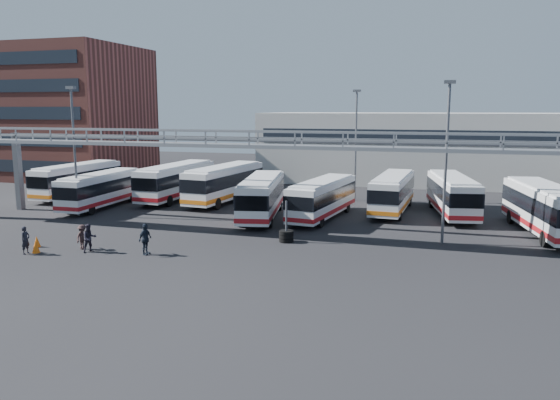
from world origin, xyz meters
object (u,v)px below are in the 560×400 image
(light_pole_left, at_px, (74,144))
(bus_4, at_px, (262,195))
(light_pole_mid, at_px, (446,154))
(bus_1, at_px, (101,189))
(bus_7, at_px, (452,194))
(pedestrian_b, at_px, (89,238))
(bus_2, at_px, (177,180))
(pedestrian_a, at_px, (25,240))
(pedestrian_c, at_px, (82,237))
(light_pole_back, at_px, (356,139))
(bus_0, at_px, (78,179))
(cone_left, at_px, (36,247))
(tire_stack, at_px, (286,235))
(pedestrian_d, at_px, (145,239))
(bus_5, at_px, (323,197))
(bus_6, at_px, (393,191))
(bus_3, at_px, (225,182))
(cone_right, at_px, (37,242))
(bus_8, at_px, (545,208))

(light_pole_left, xyz_separation_m, bus_4, (14.35, 3.45, -3.94))
(light_pole_mid, relative_size, bus_1, 1.01)
(bus_7, bearing_deg, pedestrian_b, -149.11)
(bus_2, xyz_separation_m, bus_7, (24.74, -0.57, -0.10))
(bus_7, distance_m, pedestrian_a, 31.17)
(pedestrian_a, height_order, pedestrian_c, pedestrian_a)
(light_pole_back, relative_size, bus_0, 0.95)
(light_pole_back, xyz_separation_m, cone_left, (-15.19, -24.41, -5.36))
(light_pole_mid, relative_size, tire_stack, 3.79)
(bus_7, bearing_deg, bus_4, -169.57)
(light_pole_mid, xyz_separation_m, light_pole_back, (-8.00, 15.00, 0.00))
(light_pole_left, height_order, bus_2, light_pole_left)
(pedestrian_a, height_order, pedestrian_d, pedestrian_d)
(bus_2, height_order, cone_left, bus_2)
(bus_7, xyz_separation_m, pedestrian_d, (-17.35, -17.73, -0.83))
(bus_1, bearing_deg, bus_5, 0.86)
(bus_2, xyz_separation_m, bus_5, (15.06, -4.79, -0.18))
(bus_1, relative_size, bus_7, 0.93)
(pedestrian_c, bearing_deg, bus_5, -37.32)
(bus_6, bearing_deg, bus_7, 1.70)
(light_pole_mid, height_order, pedestrian_c, light_pole_mid)
(light_pole_mid, bearing_deg, pedestrian_c, -159.46)
(bus_1, height_order, bus_2, bus_2)
(light_pole_back, distance_m, pedestrian_a, 29.67)
(light_pole_mid, bearing_deg, pedestrian_a, -157.44)
(pedestrian_c, bearing_deg, bus_1, 34.47)
(light_pole_left, relative_size, bus_5, 1.00)
(bus_2, distance_m, bus_3, 4.88)
(bus_2, bearing_deg, bus_7, 0.45)
(bus_2, bearing_deg, pedestrian_a, -86.70)
(bus_3, height_order, pedestrian_d, bus_3)
(light_pole_back, distance_m, tire_stack, 18.35)
(bus_0, distance_m, pedestrian_b, 22.30)
(light_pole_left, xyz_separation_m, pedestrian_c, (6.96, -8.88, -4.96))
(pedestrian_a, bearing_deg, bus_7, -49.88)
(bus_0, distance_m, bus_3, 14.88)
(cone_right, bearing_deg, cone_left, -51.77)
(bus_3, bearing_deg, light_pole_mid, -22.51)
(bus_1, bearing_deg, bus_0, 140.59)
(light_pole_left, bearing_deg, cone_right, -67.20)
(bus_5, xyz_separation_m, bus_7, (9.68, 4.21, 0.09))
(bus_1, relative_size, bus_4, 0.92)
(bus_2, height_order, bus_6, bus_2)
(bus_7, distance_m, tire_stack, 16.11)
(bus_1, xyz_separation_m, pedestrian_c, (7.33, -12.61, -0.91))
(light_pole_back, bearing_deg, bus_0, -167.26)
(bus_8, bearing_deg, pedestrian_a, -164.59)
(bus_0, relative_size, bus_2, 0.96)
(bus_8, bearing_deg, tire_stack, -166.58)
(light_pole_left, bearing_deg, bus_3, 46.99)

